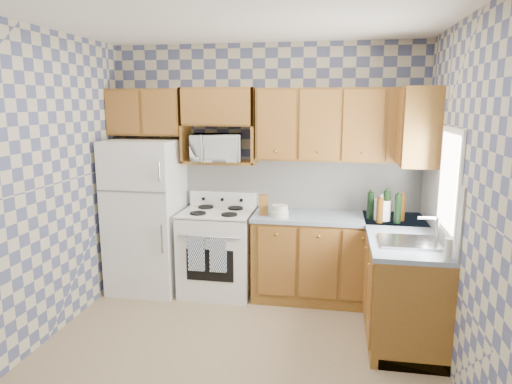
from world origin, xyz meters
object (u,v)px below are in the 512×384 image
(stove_body, at_px, (218,253))
(refrigerator, at_px, (146,216))
(microwave, at_px, (216,148))
(electric_kettle, at_px, (382,210))

(stove_body, bearing_deg, refrigerator, -178.22)
(stove_body, height_order, microwave, microwave)
(microwave, bearing_deg, stove_body, -85.48)
(microwave, distance_m, electric_kettle, 1.85)
(refrigerator, distance_m, stove_body, 0.89)
(refrigerator, distance_m, microwave, 1.09)
(refrigerator, relative_size, microwave, 3.18)
(refrigerator, bearing_deg, stove_body, 1.78)
(refrigerator, bearing_deg, electric_kettle, -1.18)
(stove_body, distance_m, microwave, 1.15)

